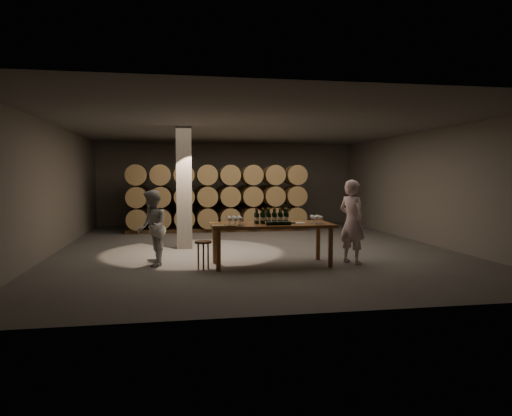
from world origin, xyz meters
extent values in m
plane|color=#524F4C|center=(0.00, 0.00, 0.00)|extent=(12.00, 12.00, 0.00)
plane|color=#605E59|center=(0.00, 0.00, 3.20)|extent=(12.00, 12.00, 0.00)
plane|color=slate|center=(0.00, 6.00, 1.60)|extent=(10.00, 0.00, 10.00)
plane|color=slate|center=(0.00, -6.00, 1.60)|extent=(10.00, 0.00, 10.00)
plane|color=slate|center=(-5.00, 0.00, 1.60)|extent=(0.00, 12.00, 12.00)
plane|color=slate|center=(5.00, 0.00, 1.60)|extent=(0.00, 12.00, 12.00)
cube|color=#69635B|center=(-1.80, 0.20, 1.60)|extent=(0.40, 0.40, 3.20)
cylinder|color=brown|center=(-1.18, -2.93, 0.42)|extent=(0.10, 0.10, 0.84)
cylinder|color=brown|center=(1.18, -2.93, 0.42)|extent=(0.10, 0.10, 0.84)
cylinder|color=brown|center=(-1.18, -2.07, 0.42)|extent=(0.10, 0.10, 0.84)
cylinder|color=brown|center=(1.18, -2.07, 0.42)|extent=(0.10, 0.10, 0.84)
cube|color=brown|center=(0.00, -2.50, 0.87)|extent=(2.60, 1.10, 0.06)
cube|color=#54351C|center=(-0.96, 4.90, 0.06)|extent=(5.48, 0.10, 0.12)
cube|color=#54351C|center=(-0.96, 5.50, 0.06)|extent=(5.48, 0.10, 0.12)
cylinder|color=#AD864E|center=(-3.30, 5.20, 0.47)|extent=(0.70, 0.95, 0.70)
cylinder|color=black|center=(-3.30, 4.94, 0.47)|extent=(0.73, 0.04, 0.73)
cylinder|color=black|center=(-3.30, 5.46, 0.47)|extent=(0.73, 0.04, 0.73)
cylinder|color=#AD864E|center=(-2.52, 5.20, 0.47)|extent=(0.70, 0.95, 0.70)
cylinder|color=black|center=(-2.52, 4.94, 0.47)|extent=(0.73, 0.04, 0.73)
cylinder|color=black|center=(-2.52, 5.46, 0.47)|extent=(0.73, 0.04, 0.73)
cylinder|color=#AD864E|center=(-1.74, 5.20, 0.47)|extent=(0.70, 0.95, 0.70)
cylinder|color=black|center=(-1.74, 4.94, 0.47)|extent=(0.73, 0.04, 0.73)
cylinder|color=black|center=(-1.74, 5.46, 0.47)|extent=(0.73, 0.04, 0.73)
cylinder|color=#AD864E|center=(-0.96, 5.20, 0.47)|extent=(0.70, 0.95, 0.70)
cylinder|color=black|center=(-0.96, 4.94, 0.47)|extent=(0.73, 0.04, 0.73)
cylinder|color=black|center=(-0.96, 5.46, 0.47)|extent=(0.73, 0.04, 0.73)
cylinder|color=#AD864E|center=(-0.18, 5.20, 0.47)|extent=(0.70, 0.95, 0.70)
cylinder|color=black|center=(-0.18, 4.94, 0.47)|extent=(0.73, 0.04, 0.73)
cylinder|color=black|center=(-0.18, 5.46, 0.47)|extent=(0.73, 0.04, 0.73)
cylinder|color=#AD864E|center=(0.60, 5.20, 0.47)|extent=(0.70, 0.95, 0.70)
cylinder|color=black|center=(0.60, 4.94, 0.47)|extent=(0.73, 0.04, 0.73)
cylinder|color=black|center=(0.60, 5.46, 0.47)|extent=(0.73, 0.04, 0.73)
cylinder|color=#AD864E|center=(1.38, 5.20, 0.47)|extent=(0.70, 0.95, 0.70)
cylinder|color=black|center=(1.38, 4.94, 0.47)|extent=(0.73, 0.04, 0.73)
cylinder|color=black|center=(1.38, 5.46, 0.47)|extent=(0.73, 0.04, 0.73)
cylinder|color=#AD864E|center=(-3.30, 5.20, 1.21)|extent=(0.70, 0.95, 0.70)
cylinder|color=black|center=(-3.30, 4.94, 1.21)|extent=(0.73, 0.04, 0.73)
cylinder|color=black|center=(-3.30, 5.46, 1.21)|extent=(0.73, 0.04, 0.73)
cylinder|color=#AD864E|center=(-2.52, 5.20, 1.21)|extent=(0.70, 0.95, 0.70)
cylinder|color=black|center=(-2.52, 4.94, 1.21)|extent=(0.73, 0.04, 0.73)
cylinder|color=black|center=(-2.52, 5.46, 1.21)|extent=(0.73, 0.04, 0.73)
cylinder|color=#AD864E|center=(-1.74, 5.20, 1.21)|extent=(0.70, 0.95, 0.70)
cylinder|color=black|center=(-1.74, 4.94, 1.21)|extent=(0.73, 0.04, 0.73)
cylinder|color=black|center=(-1.74, 5.46, 1.21)|extent=(0.73, 0.04, 0.73)
cylinder|color=#AD864E|center=(-0.96, 5.20, 1.21)|extent=(0.70, 0.95, 0.70)
cylinder|color=black|center=(-0.96, 4.94, 1.21)|extent=(0.73, 0.04, 0.73)
cylinder|color=black|center=(-0.96, 5.46, 1.21)|extent=(0.73, 0.04, 0.73)
cylinder|color=#AD864E|center=(-0.18, 5.20, 1.21)|extent=(0.70, 0.95, 0.70)
cylinder|color=black|center=(-0.18, 4.94, 1.21)|extent=(0.73, 0.04, 0.73)
cylinder|color=black|center=(-0.18, 5.46, 1.21)|extent=(0.73, 0.04, 0.73)
cylinder|color=#AD864E|center=(0.60, 5.20, 1.21)|extent=(0.70, 0.95, 0.70)
cylinder|color=black|center=(0.60, 4.94, 1.21)|extent=(0.73, 0.04, 0.73)
cylinder|color=black|center=(0.60, 5.46, 1.21)|extent=(0.73, 0.04, 0.73)
cylinder|color=#AD864E|center=(1.38, 5.20, 1.21)|extent=(0.70, 0.95, 0.70)
cylinder|color=black|center=(1.38, 4.94, 1.21)|extent=(0.73, 0.04, 0.73)
cylinder|color=black|center=(1.38, 5.46, 1.21)|extent=(0.73, 0.04, 0.73)
cube|color=#54351C|center=(-0.57, 3.50, 0.06)|extent=(6.26, 0.10, 0.12)
cube|color=#54351C|center=(-0.57, 4.10, 0.06)|extent=(6.26, 0.10, 0.12)
cylinder|color=#AD864E|center=(-3.30, 3.80, 0.47)|extent=(0.70, 0.95, 0.70)
cylinder|color=black|center=(-3.30, 3.54, 0.47)|extent=(0.73, 0.04, 0.73)
cylinder|color=black|center=(-3.30, 4.06, 0.47)|extent=(0.73, 0.04, 0.73)
cylinder|color=#AD864E|center=(-2.52, 3.80, 0.47)|extent=(0.70, 0.95, 0.70)
cylinder|color=black|center=(-2.52, 3.54, 0.47)|extent=(0.73, 0.04, 0.73)
cylinder|color=black|center=(-2.52, 4.06, 0.47)|extent=(0.73, 0.04, 0.73)
cylinder|color=#AD864E|center=(-1.74, 3.80, 0.47)|extent=(0.70, 0.95, 0.70)
cylinder|color=black|center=(-1.74, 3.54, 0.47)|extent=(0.73, 0.04, 0.73)
cylinder|color=black|center=(-1.74, 4.06, 0.47)|extent=(0.73, 0.04, 0.73)
cylinder|color=#AD864E|center=(-0.96, 3.80, 0.47)|extent=(0.70, 0.95, 0.70)
cylinder|color=black|center=(-0.96, 3.54, 0.47)|extent=(0.73, 0.04, 0.73)
cylinder|color=black|center=(-0.96, 4.06, 0.47)|extent=(0.73, 0.04, 0.73)
cylinder|color=#AD864E|center=(-0.18, 3.80, 0.47)|extent=(0.70, 0.95, 0.70)
cylinder|color=black|center=(-0.18, 3.54, 0.47)|extent=(0.73, 0.04, 0.73)
cylinder|color=black|center=(-0.18, 4.06, 0.47)|extent=(0.73, 0.04, 0.73)
cylinder|color=#AD864E|center=(0.60, 3.80, 0.47)|extent=(0.70, 0.95, 0.70)
cylinder|color=black|center=(0.60, 3.54, 0.47)|extent=(0.73, 0.04, 0.73)
cylinder|color=black|center=(0.60, 4.06, 0.47)|extent=(0.73, 0.04, 0.73)
cylinder|color=#AD864E|center=(1.38, 3.80, 0.47)|extent=(0.70, 0.95, 0.70)
cylinder|color=black|center=(1.38, 3.54, 0.47)|extent=(0.73, 0.04, 0.73)
cylinder|color=black|center=(1.38, 4.06, 0.47)|extent=(0.73, 0.04, 0.73)
cylinder|color=#AD864E|center=(2.16, 3.80, 0.47)|extent=(0.70, 0.95, 0.70)
cylinder|color=black|center=(2.16, 3.54, 0.47)|extent=(0.73, 0.04, 0.73)
cylinder|color=black|center=(2.16, 4.06, 0.47)|extent=(0.73, 0.04, 0.73)
cylinder|color=#AD864E|center=(-3.30, 3.80, 1.21)|extent=(0.70, 0.95, 0.70)
cylinder|color=black|center=(-3.30, 3.54, 1.21)|extent=(0.73, 0.04, 0.73)
cylinder|color=black|center=(-3.30, 4.06, 1.21)|extent=(0.73, 0.04, 0.73)
cylinder|color=#AD864E|center=(-2.52, 3.80, 1.21)|extent=(0.70, 0.95, 0.70)
cylinder|color=black|center=(-2.52, 3.54, 1.21)|extent=(0.73, 0.04, 0.73)
cylinder|color=black|center=(-2.52, 4.06, 1.21)|extent=(0.73, 0.04, 0.73)
cylinder|color=#AD864E|center=(-1.74, 3.80, 1.21)|extent=(0.70, 0.95, 0.70)
cylinder|color=black|center=(-1.74, 3.54, 1.21)|extent=(0.73, 0.04, 0.73)
cylinder|color=black|center=(-1.74, 4.06, 1.21)|extent=(0.73, 0.04, 0.73)
cylinder|color=#AD864E|center=(-0.96, 3.80, 1.21)|extent=(0.70, 0.95, 0.70)
cylinder|color=black|center=(-0.96, 3.54, 1.21)|extent=(0.73, 0.04, 0.73)
cylinder|color=black|center=(-0.96, 4.06, 1.21)|extent=(0.73, 0.04, 0.73)
cylinder|color=#AD864E|center=(-0.18, 3.80, 1.21)|extent=(0.70, 0.95, 0.70)
cylinder|color=black|center=(-0.18, 3.54, 1.21)|extent=(0.73, 0.04, 0.73)
cylinder|color=black|center=(-0.18, 4.06, 1.21)|extent=(0.73, 0.04, 0.73)
cylinder|color=#AD864E|center=(0.60, 3.80, 1.21)|extent=(0.70, 0.95, 0.70)
cylinder|color=black|center=(0.60, 3.54, 1.21)|extent=(0.73, 0.04, 0.73)
cylinder|color=black|center=(0.60, 4.06, 1.21)|extent=(0.73, 0.04, 0.73)
cylinder|color=#AD864E|center=(1.38, 3.80, 1.21)|extent=(0.70, 0.95, 0.70)
cylinder|color=black|center=(1.38, 3.54, 1.21)|extent=(0.73, 0.04, 0.73)
cylinder|color=black|center=(1.38, 4.06, 1.21)|extent=(0.73, 0.04, 0.73)
cylinder|color=#AD864E|center=(2.16, 3.80, 1.21)|extent=(0.70, 0.95, 0.70)
cylinder|color=black|center=(2.16, 3.54, 1.21)|extent=(0.73, 0.04, 0.73)
cylinder|color=black|center=(2.16, 4.06, 1.21)|extent=(0.73, 0.04, 0.73)
cylinder|color=#AD864E|center=(-3.30, 3.80, 1.95)|extent=(0.70, 0.95, 0.70)
cylinder|color=black|center=(-3.30, 3.54, 1.95)|extent=(0.73, 0.04, 0.73)
cylinder|color=black|center=(-3.30, 4.06, 1.95)|extent=(0.73, 0.04, 0.73)
cylinder|color=#AD864E|center=(-2.52, 3.80, 1.95)|extent=(0.70, 0.95, 0.70)
cylinder|color=black|center=(-2.52, 3.54, 1.95)|extent=(0.73, 0.04, 0.73)
cylinder|color=black|center=(-2.52, 4.06, 1.95)|extent=(0.73, 0.04, 0.73)
cylinder|color=#AD864E|center=(-1.74, 3.80, 1.95)|extent=(0.70, 0.95, 0.70)
cylinder|color=black|center=(-1.74, 3.54, 1.95)|extent=(0.73, 0.04, 0.73)
cylinder|color=black|center=(-1.74, 4.06, 1.95)|extent=(0.73, 0.04, 0.73)
cylinder|color=#AD864E|center=(-0.96, 3.80, 1.95)|extent=(0.70, 0.95, 0.70)
cylinder|color=black|center=(-0.96, 3.54, 1.95)|extent=(0.73, 0.04, 0.73)
cylinder|color=black|center=(-0.96, 4.06, 1.95)|extent=(0.73, 0.04, 0.73)
cylinder|color=#AD864E|center=(-0.18, 3.80, 1.95)|extent=(0.70, 0.95, 0.70)
cylinder|color=black|center=(-0.18, 3.54, 1.95)|extent=(0.73, 0.04, 0.73)
cylinder|color=black|center=(-0.18, 4.06, 1.95)|extent=(0.73, 0.04, 0.73)
cylinder|color=#AD864E|center=(0.60, 3.80, 1.95)|extent=(0.70, 0.95, 0.70)
cylinder|color=black|center=(0.60, 3.54, 1.95)|extent=(0.73, 0.04, 0.73)
cylinder|color=black|center=(0.60, 4.06, 1.95)|extent=(0.73, 0.04, 0.73)
cylinder|color=#AD864E|center=(1.38, 3.80, 1.95)|extent=(0.70, 0.95, 0.70)
cylinder|color=black|center=(1.38, 3.54, 1.95)|extent=(0.73, 0.04, 0.73)
cylinder|color=black|center=(1.38, 4.06, 1.95)|extent=(0.73, 0.04, 0.73)
cylinder|color=#AD864E|center=(2.16, 3.80, 1.95)|extent=(0.70, 0.95, 0.70)
cylinder|color=black|center=(2.16, 3.54, 1.95)|extent=(0.73, 0.04, 0.73)
cylinder|color=black|center=(2.16, 4.06, 1.95)|extent=(0.73, 0.04, 0.73)
cylinder|color=black|center=(-0.31, -2.50, 1.01)|extent=(0.08, 0.08, 0.22)
cylinder|color=silver|center=(-0.31, -2.50, 1.00)|extent=(0.08, 0.08, 0.07)
cylinder|color=black|center=(-0.31, -2.50, 1.17)|extent=(0.03, 0.03, 0.09)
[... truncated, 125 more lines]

